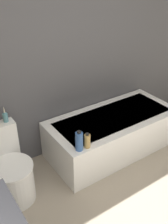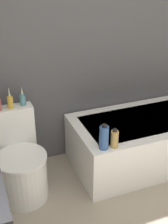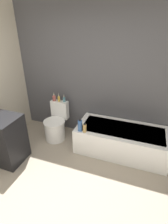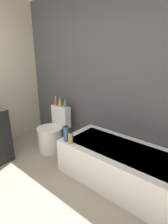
# 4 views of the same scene
# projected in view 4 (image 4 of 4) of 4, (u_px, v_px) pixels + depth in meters

# --- Properties ---
(wall_back_tiled) EXTENTS (6.40, 0.06, 2.60)m
(wall_back_tiled) POSITION_uv_depth(u_px,v_px,m) (98.00, 78.00, 2.76)
(wall_back_tiled) COLOR #4C4C51
(wall_back_tiled) RESTS_ON ground_plane
(bathtub) EXTENTS (1.67, 0.78, 0.50)m
(bathtub) POSITION_uv_depth(u_px,v_px,m) (121.00, 165.00, 2.33)
(bathtub) COLOR white
(bathtub) RESTS_ON ground
(toilet) EXTENTS (0.44, 0.57, 0.76)m
(toilet) POSITION_uv_depth(u_px,v_px,m) (53.00, 134.00, 3.13)
(toilet) COLOR white
(toilet) RESTS_ON ground
(vase_gold) EXTENTS (0.07, 0.07, 0.20)m
(vase_gold) POSITION_uv_depth(u_px,v_px,m) (56.00, 102.00, 3.18)
(vase_gold) COLOR #994C47
(vase_gold) RESTS_ON toilet
(vase_silver) EXTENTS (0.05, 0.05, 0.20)m
(vase_silver) POSITION_uv_depth(u_px,v_px,m) (60.00, 103.00, 3.12)
(vase_silver) COLOR gold
(vase_silver) RESTS_ON toilet
(vase_bronze) EXTENTS (0.05, 0.05, 0.17)m
(vase_bronze) POSITION_uv_depth(u_px,v_px,m) (65.00, 104.00, 3.06)
(vase_bronze) COLOR teal
(vase_bronze) RESTS_ON toilet
(shampoo_bottle_tall) EXTENTS (0.08, 0.08, 0.23)m
(shampoo_bottle_tall) POSITION_uv_depth(u_px,v_px,m) (66.00, 134.00, 2.42)
(shampoo_bottle_tall) COLOR #335999
(shampoo_bottle_tall) RESTS_ON bathtub
(shampoo_bottle_short) EXTENTS (0.07, 0.07, 0.17)m
(shampoo_bottle_short) POSITION_uv_depth(u_px,v_px,m) (71.00, 138.00, 2.37)
(shampoo_bottle_short) COLOR tan
(shampoo_bottle_short) RESTS_ON bathtub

